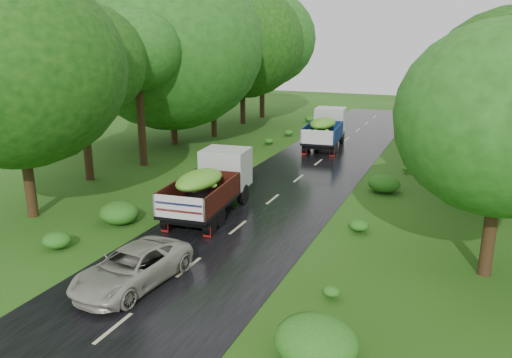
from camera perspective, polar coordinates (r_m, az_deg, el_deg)
The scene contains 10 objects.
ground at distance 14.53m, azimuth -15.98°, elevation -16.12°, with size 120.00×120.00×0.00m, color #1E3F0D.
road at distance 18.17m, azimuth -6.10°, elevation -8.74°, with size 6.50×80.00×0.02m, color black.
road_lines at distance 18.96m, azimuth -4.64°, elevation -7.56°, with size 0.12×69.60×0.00m.
truck_near at distance 21.94m, azimuth -5.12°, elevation -0.37°, with size 2.70×6.19×2.53m.
truck_far at distance 35.50m, azimuth 7.99°, elevation 5.88°, with size 2.73×6.30×2.58m.
car at distance 16.31m, azimuth -13.97°, elevation -9.79°, with size 1.97×4.28×1.19m, color #A5A492.
utility_pole at distance 33.84m, azimuth 20.64°, elevation 8.61°, with size 1.31×0.21×7.45m.
trees_left at distance 36.63m, azimuth -7.60°, elevation 14.54°, with size 7.09×34.15×9.40m.
trees_right at distance 26.99m, azimuth 26.03°, elevation 9.11°, with size 5.36×30.80×7.09m.
shrubs at distance 25.79m, azimuth 3.51°, elevation -0.34°, with size 11.90×44.00×0.70m.
Camera 1 is at (8.11, -9.39, 7.57)m, focal length 35.00 mm.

